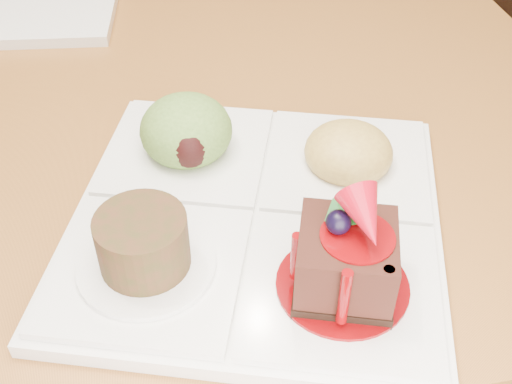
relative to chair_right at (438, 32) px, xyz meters
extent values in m
plane|color=brown|center=(-0.65, 0.01, -0.49)|extent=(6.00, 6.00, 0.00)
cube|color=#321D10|center=(-0.08, 0.02, -0.08)|extent=(0.46, 0.46, 0.04)
cylinder|color=#321D10|center=(0.04, -0.18, -0.29)|extent=(0.03, 0.03, 0.39)
cylinder|color=#321D10|center=(-0.27, -0.10, -0.29)|extent=(0.03, 0.03, 0.39)
cylinder|color=#321D10|center=(0.12, 0.14, -0.29)|extent=(0.03, 0.03, 0.39)
cylinder|color=#321D10|center=(-0.20, 0.21, -0.29)|extent=(0.03, 0.03, 0.39)
cube|color=white|center=(-0.51, -0.73, 0.27)|extent=(0.34, 0.34, 0.01)
cube|color=white|center=(-0.47, -0.82, 0.28)|extent=(0.16, 0.16, 0.01)
cube|color=white|center=(-0.59, -0.78, 0.28)|extent=(0.16, 0.16, 0.01)
cube|color=white|center=(-0.55, -0.65, 0.28)|extent=(0.16, 0.16, 0.01)
cube|color=white|center=(-0.42, -0.69, 0.28)|extent=(0.16, 0.16, 0.01)
cylinder|color=#6B0406|center=(-0.47, -0.82, 0.28)|extent=(0.09, 0.09, 0.00)
cube|color=black|center=(-0.47, -0.82, 0.29)|extent=(0.08, 0.08, 0.01)
cube|color=#33140E|center=(-0.47, -0.82, 0.31)|extent=(0.08, 0.08, 0.04)
cylinder|color=#6B0406|center=(-0.47, -0.82, 0.33)|extent=(0.05, 0.05, 0.00)
sphere|color=black|center=(-0.47, -0.81, 0.34)|extent=(0.02, 0.02, 0.02)
cone|color=#AA0A1B|center=(-0.46, -0.82, 0.35)|extent=(0.03, 0.05, 0.04)
cube|color=#114613|center=(-0.46, -0.80, 0.34)|extent=(0.01, 0.02, 0.01)
cube|color=#114613|center=(-0.47, -0.80, 0.34)|extent=(0.02, 0.02, 0.01)
cylinder|color=#6B0406|center=(-0.48, -0.85, 0.31)|extent=(0.01, 0.01, 0.04)
cylinder|color=#6B0406|center=(-0.45, -0.85, 0.31)|extent=(0.01, 0.01, 0.04)
cylinder|color=#6B0406|center=(-0.50, -0.81, 0.31)|extent=(0.01, 0.01, 0.04)
cylinder|color=white|center=(-0.59, -0.78, 0.28)|extent=(0.09, 0.09, 0.00)
cylinder|color=#4C2215|center=(-0.59, -0.78, 0.31)|extent=(0.06, 0.06, 0.04)
cylinder|color=#47200F|center=(-0.59, -0.78, 0.32)|extent=(0.05, 0.05, 0.00)
ellipsoid|color=olive|center=(-0.55, -0.65, 0.30)|extent=(0.08, 0.08, 0.06)
ellipsoid|color=black|center=(-0.55, -0.68, 0.30)|extent=(0.04, 0.03, 0.03)
ellipsoid|color=gold|center=(-0.42, -0.69, 0.29)|extent=(0.07, 0.07, 0.04)
cube|color=orange|center=(-0.41, -0.69, 0.30)|extent=(0.02, 0.02, 0.01)
cube|color=#487218|center=(-0.42, -0.67, 0.30)|extent=(0.02, 0.02, 0.02)
cube|color=orange|center=(-0.43, -0.68, 0.30)|extent=(0.02, 0.02, 0.02)
cube|color=#487218|center=(-0.44, -0.69, 0.30)|extent=(0.02, 0.02, 0.01)
cube|color=orange|center=(-0.44, -0.70, 0.30)|extent=(0.02, 0.02, 0.01)
cube|color=#487218|center=(-0.43, -0.71, 0.30)|extent=(0.02, 0.02, 0.02)
cube|color=orange|center=(-0.42, -0.70, 0.30)|extent=(0.02, 0.02, 0.01)
cube|color=#487218|center=(-0.41, -0.70, 0.30)|extent=(0.02, 0.02, 0.02)
camera|label=1|loc=(-0.57, -1.08, 0.61)|focal=45.00mm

